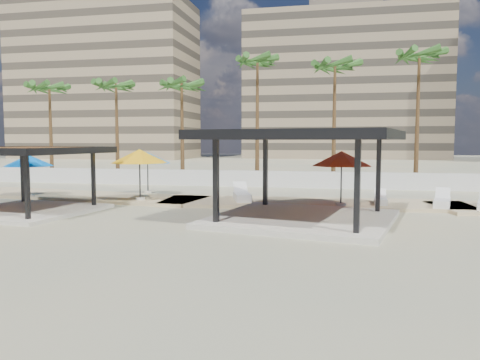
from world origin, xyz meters
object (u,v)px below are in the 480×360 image
object	(u,v)px
umbrella_a	(29,161)
lounger_a	(242,196)
pavilion_central	(303,168)
umbrella_c	(342,159)
lounger_c	(442,202)
lounger_b	(381,200)
pavilion_west	(24,174)

from	to	relation	value
umbrella_a	lounger_a	xyz separation A→B (m)	(12.40, 0.97, -1.86)
pavilion_central	lounger_a	bearing A→B (deg)	137.80
umbrella_a	lounger_a	bearing A→B (deg)	4.46
umbrella_a	pavilion_central	bearing A→B (deg)	-14.34
umbrella_c	lounger_c	xyz separation A→B (m)	(4.90, 0.77, -2.14)
pavilion_central	lounger_c	world-z (taller)	pavilion_central
umbrella_a	lounger_b	xyz separation A→B (m)	(19.69, 1.04, -1.91)
lounger_c	lounger_b	bearing A→B (deg)	95.10
pavilion_central	lounger_c	bearing A→B (deg)	48.00
lounger_b	lounger_c	xyz separation A→B (m)	(2.89, -0.41, 0.03)
umbrella_a	umbrella_c	xyz separation A→B (m)	(17.69, -0.13, 0.26)
pavilion_central	lounger_b	size ratio (longest dim) A/B	4.73
umbrella_c	lounger_c	bearing A→B (deg)	8.93
lounger_a	lounger_c	size ratio (longest dim) A/B	1.10
pavilion_central	pavilion_west	size ratio (longest dim) A/B	1.31
umbrella_c	umbrella_a	bearing A→B (deg)	179.57
pavilion_west	lounger_b	bearing A→B (deg)	25.06
pavilion_west	lounger_c	xyz separation A→B (m)	(19.53, 5.14, -1.48)
pavilion_central	lounger_c	size ratio (longest dim) A/B	3.84
pavilion_west	umbrella_a	bearing A→B (deg)	130.80
pavilion_west	lounger_c	world-z (taller)	pavilion_west
pavilion_central	pavilion_west	distance (m)	13.05
pavilion_central	umbrella_c	xyz separation A→B (m)	(1.59, 3.98, 0.24)
pavilion_west	umbrella_c	world-z (taller)	pavilion_west
umbrella_c	lounger_c	world-z (taller)	umbrella_c
lounger_a	lounger_b	world-z (taller)	lounger_a
pavilion_west	lounger_a	size ratio (longest dim) A/B	2.67
pavilion_west	umbrella_a	distance (m)	5.45
pavilion_west	pavilion_central	bearing A→B (deg)	8.33
umbrella_c	lounger_b	distance (m)	3.18
lounger_a	lounger_c	xyz separation A→B (m)	(10.18, -0.33, -0.02)
lounger_a	pavilion_central	bearing A→B (deg)	-162.36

